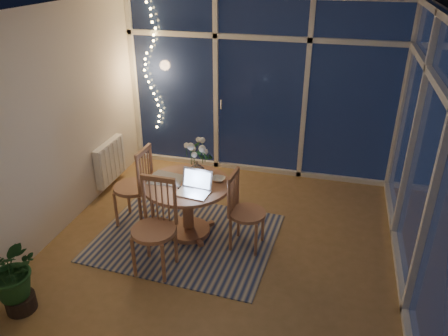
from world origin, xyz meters
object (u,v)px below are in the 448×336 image
(chair_front, at_px, (153,229))
(potted_plant, at_px, (14,278))
(dining_table, at_px, (188,209))
(laptop, at_px, (193,183))
(chair_right, at_px, (247,212))
(chair_left, at_px, (132,185))
(flower_vase, at_px, (197,168))

(chair_front, xyz_separation_m, potted_plant, (-1.02, -0.88, -0.15))
(dining_table, height_order, laptop, laptop)
(chair_right, distance_m, potted_plant, 2.42)
(chair_front, relative_size, laptop, 2.97)
(chair_right, relative_size, chair_front, 0.89)
(chair_left, bearing_deg, potted_plant, -12.49)
(chair_front, height_order, flower_vase, chair_front)
(flower_vase, bearing_deg, chair_front, -100.34)
(laptop, xyz_separation_m, potted_plant, (-1.28, -1.40, -0.44))
(laptop, bearing_deg, dining_table, 130.63)
(chair_right, distance_m, laptop, 0.70)
(dining_table, distance_m, chair_left, 0.76)
(chair_front, distance_m, potted_plant, 1.35)
(dining_table, distance_m, laptop, 0.54)
(chair_right, bearing_deg, dining_table, 88.86)
(chair_right, bearing_deg, chair_front, 132.38)
(chair_front, relative_size, potted_plant, 1.39)
(dining_table, height_order, potted_plant, potted_plant)
(chair_front, xyz_separation_m, flower_vase, (0.17, 0.94, 0.27))
(chair_left, distance_m, flower_vase, 0.85)
(chair_right, relative_size, laptop, 2.66)
(dining_table, height_order, flower_vase, flower_vase)
(chair_left, height_order, chair_front, chair_front)
(dining_table, bearing_deg, chair_right, -5.77)
(chair_front, bearing_deg, flower_vase, 81.50)
(dining_table, relative_size, laptop, 2.86)
(dining_table, xyz_separation_m, chair_left, (-0.73, 0.07, 0.18))
(chair_front, bearing_deg, laptop, 65.20)
(chair_right, relative_size, potted_plant, 1.24)
(chair_left, xyz_separation_m, laptop, (0.88, -0.28, 0.30))
(laptop, bearing_deg, chair_front, -110.48)
(chair_left, height_order, potted_plant, chair_left)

